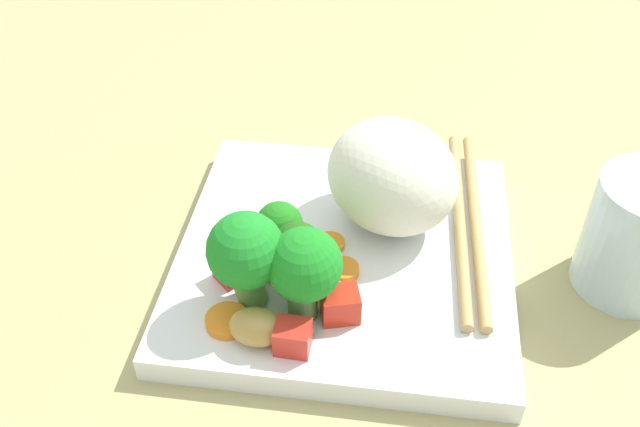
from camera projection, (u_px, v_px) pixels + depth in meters
ground_plane at (344, 275)px, 51.89cm from camera, size 110.00×110.00×2.00cm
square_plate at (345, 256)px, 50.62cm from camera, size 24.36×24.36×1.86cm
rice_mound at (392, 176)px, 49.71cm from camera, size 12.98×12.96×7.87cm
broccoli_floret_0 at (305, 268)px, 43.01cm from camera, size 4.67×4.67×6.48cm
broccoli_floret_1 at (298, 248)px, 45.78cm from camera, size 3.36×3.36×4.66cm
broccoli_floret_2 at (246, 253)px, 43.27cm from camera, size 4.85×4.85×7.26cm
broccoli_floret_3 at (279, 226)px, 47.94cm from camera, size 3.25×3.25×4.27cm
carrot_slice_0 at (227, 321)px, 44.53cm from camera, size 3.80×3.80×0.62cm
carrot_slice_1 at (263, 266)px, 48.02cm from camera, size 3.00×3.00×0.79cm
carrot_slice_2 at (326, 291)px, 46.58cm from camera, size 2.94×2.94×0.44cm
carrot_slice_3 at (348, 270)px, 47.86cm from camera, size 2.13×2.13×0.60cm
carrot_slice_4 at (330, 244)px, 49.93cm from camera, size 2.98×2.98×0.46cm
pepper_chunk_0 at (341, 305)px, 44.55cm from camera, size 2.39×2.73×2.09cm
pepper_chunk_1 at (233, 269)px, 47.27cm from camera, size 2.88×2.90×1.62cm
pepper_chunk_2 at (293, 337)px, 42.74cm from camera, size 2.08×2.32×1.91cm
chicken_piece_2 at (257, 327)px, 43.15cm from camera, size 3.04×3.75×2.18cm
chopstick_pair at (468, 221)px, 51.43cm from camera, size 20.30×2.40×0.83cm
drinking_glass at (639, 236)px, 47.26cm from camera, size 7.21×7.21×8.60cm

